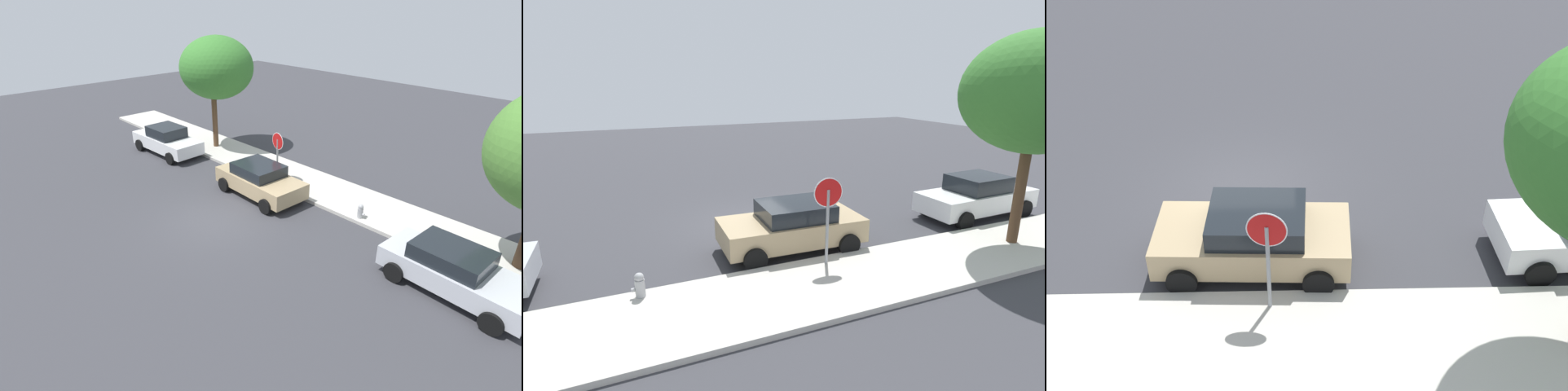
% 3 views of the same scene
% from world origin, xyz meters
% --- Properties ---
extents(ground_plane, '(60.00, 60.00, 0.00)m').
position_xyz_m(ground_plane, '(0.00, 0.00, 0.00)').
color(ground_plane, '#38383D').
extents(sidewalk_curb, '(32.00, 2.78, 0.14)m').
position_xyz_m(sidewalk_curb, '(0.00, 5.11, 0.07)').
color(sidewalk_curb, beige).
rests_on(sidewalk_curb, ground_plane).
extents(stop_sign, '(0.76, 0.12, 2.45)m').
position_xyz_m(stop_sign, '(-0.73, 4.14, 1.68)').
color(stop_sign, gray).
rests_on(stop_sign, ground_plane).
extents(parked_car_tan, '(4.13, 2.19, 1.44)m').
position_xyz_m(parked_car_tan, '(-0.37, 2.72, 0.74)').
color(parked_car_tan, tan).
rests_on(parked_car_tan, ground_plane).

